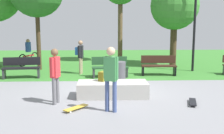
% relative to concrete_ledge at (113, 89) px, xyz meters
% --- Properties ---
extents(ground_plane, '(28.00, 28.00, 0.00)m').
position_rel_concrete_ledge_xyz_m(ground_plane, '(-0.07, 1.21, -0.25)').
color(ground_plane, gray).
extents(grass_lawn, '(26.60, 12.74, 0.01)m').
position_rel_concrete_ledge_xyz_m(grass_lawn, '(-0.07, 8.84, -0.24)').
color(grass_lawn, '#387A2D').
rests_on(grass_lawn, ground_plane).
extents(concrete_ledge, '(2.32, 0.96, 0.49)m').
position_rel_concrete_ledge_xyz_m(concrete_ledge, '(0.00, 0.00, 0.00)').
color(concrete_ledge, '#A8A59E').
rests_on(concrete_ledge, ground_plane).
extents(backpack_on_ledge, '(0.32, 0.34, 0.32)m').
position_rel_concrete_ledge_xyz_m(backpack_on_ledge, '(-0.33, 0.18, 0.41)').
color(backpack_on_ledge, olive).
rests_on(backpack_on_ledge, concrete_ledge).
extents(skater_performing_trick, '(0.40, 0.31, 1.80)m').
position_rel_concrete_ledge_xyz_m(skater_performing_trick, '(-0.11, -1.58, 0.82)').
color(skater_performing_trick, '#3F5184').
rests_on(skater_performing_trick, ground_plane).
extents(skater_watching, '(0.28, 0.42, 1.69)m').
position_rel_concrete_ledge_xyz_m(skater_watching, '(-1.75, -0.75, 0.74)').
color(skater_watching, slate).
rests_on(skater_watching, ground_plane).
extents(skateboard_by_ledge, '(0.68, 0.73, 0.08)m').
position_rel_concrete_ledge_xyz_m(skateboard_by_ledge, '(-1.09, -1.39, -0.18)').
color(skateboard_by_ledge, gold).
rests_on(skateboard_by_ledge, ground_plane).
extents(skateboard_spare, '(0.41, 0.82, 0.08)m').
position_rel_concrete_ledge_xyz_m(skateboard_spare, '(2.40, -0.95, -0.18)').
color(skateboard_spare, black).
rests_on(skateboard_spare, ground_plane).
extents(park_bench_center_lawn, '(1.64, 0.63, 0.91)m').
position_rel_concrete_ledge_xyz_m(park_bench_center_lawn, '(0.00, 3.28, 0.23)').
color(park_bench_center_lawn, '#1E4223').
rests_on(park_bench_center_lawn, ground_plane).
extents(park_bench_near_path, '(1.64, 0.64, 0.91)m').
position_rel_concrete_ledge_xyz_m(park_bench_near_path, '(-3.90, 3.23, 0.23)').
color(park_bench_near_path, black).
rests_on(park_bench_near_path, ground_plane).
extents(park_bench_far_right, '(1.62, 0.55, 0.91)m').
position_rel_concrete_ledge_xyz_m(park_bench_far_right, '(2.28, 3.65, 0.23)').
color(park_bench_far_right, '#331E14').
rests_on(park_bench_far_right, ground_plane).
extents(tree_slender_maple, '(2.62, 2.62, 4.63)m').
position_rel_concrete_ledge_xyz_m(tree_slender_maple, '(3.61, 6.24, 3.04)').
color(tree_slender_maple, '#42301E').
rests_on(tree_slender_maple, grass_lawn).
extents(lamp_post, '(0.28, 0.28, 4.83)m').
position_rel_concrete_ledge_xyz_m(lamp_post, '(4.23, 4.70, 2.64)').
color(lamp_post, black).
rests_on(lamp_post, ground_plane).
extents(trash_bin, '(0.55, 0.55, 0.86)m').
position_rel_concrete_ledge_xyz_m(trash_bin, '(0.35, 2.19, 0.18)').
color(trash_bin, '#4C4C51').
rests_on(trash_bin, ground_plane).
extents(pedestrian_with_backpack, '(0.38, 0.43, 1.59)m').
position_rel_concrete_ledge_xyz_m(pedestrian_with_backpack, '(-1.38, 4.12, 0.70)').
color(pedestrian_with_backpack, tan).
rests_on(pedestrian_with_backpack, ground_plane).
extents(cyclist_on_bicycle, '(0.76, 1.70, 1.52)m').
position_rel_concrete_ledge_xyz_m(cyclist_on_bicycle, '(-4.56, 7.03, 0.39)').
color(cyclist_on_bicycle, black).
rests_on(cyclist_on_bicycle, ground_plane).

